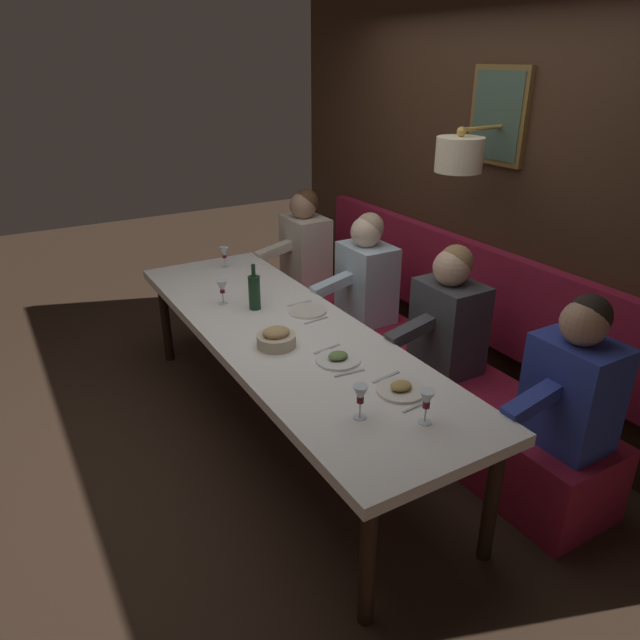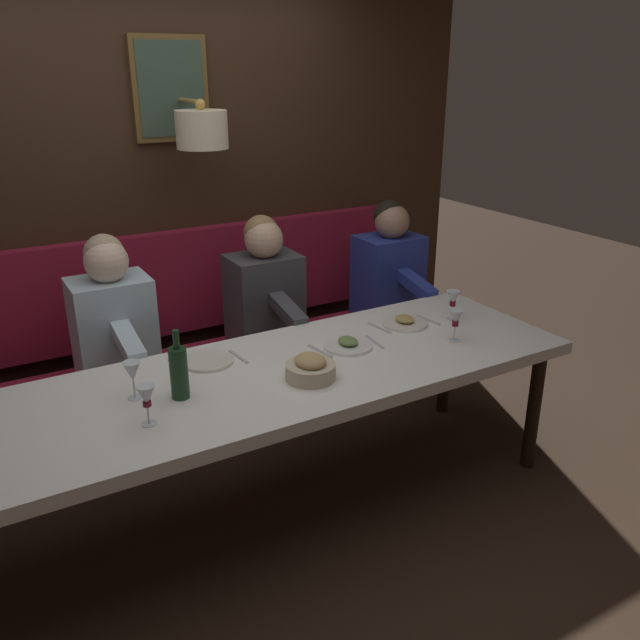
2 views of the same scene
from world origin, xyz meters
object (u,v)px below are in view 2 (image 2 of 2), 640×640
at_px(diner_near, 264,288).
at_px(wine_glass_4, 453,299).
at_px(diner_nearest, 389,266).
at_px(wine_glass_1, 456,319).
at_px(wine_glass_2, 146,397).
at_px(wine_bottle, 179,372).
at_px(bread_bowl, 310,368).
at_px(wine_glass_3, 132,373).
at_px(dining_table, 264,386).
at_px(diner_middle, 112,315).

distance_m(diner_near, wine_glass_4, 1.08).
bearing_deg(diner_nearest, wine_glass_4, 168.78).
bearing_deg(diner_nearest, wine_glass_1, 161.64).
relative_size(diner_nearest, wine_glass_4, 4.82).
height_order(wine_glass_2, wine_bottle, wine_bottle).
distance_m(wine_bottle, bread_bowl, 0.57).
xyz_separation_m(wine_glass_2, wine_glass_3, (0.24, -0.01, 0.00)).
height_order(dining_table, wine_glass_1, wine_glass_1).
height_order(diner_nearest, diner_near, same).
distance_m(dining_table, wine_glass_4, 1.19).
height_order(wine_glass_3, bread_bowl, wine_glass_3).
distance_m(wine_glass_1, wine_glass_3, 1.56).
bearing_deg(wine_glass_3, diner_near, -50.58).
xyz_separation_m(diner_near, wine_glass_2, (-1.05, 1.00, 0.04)).
bearing_deg(bread_bowl, diner_nearest, -48.75).
height_order(diner_nearest, wine_glass_4, diner_nearest).
distance_m(wine_glass_3, wine_glass_4, 1.72).
relative_size(wine_glass_1, wine_glass_3, 1.00).
bearing_deg(wine_bottle, wine_glass_2, 129.70).
height_order(wine_glass_1, wine_glass_4, same).
distance_m(dining_table, wine_glass_2, 0.62).
bearing_deg(wine_glass_2, wine_glass_4, -81.48).
height_order(dining_table, wine_glass_2, wine_glass_2).
bearing_deg(diner_near, diner_middle, 90.00).
height_order(dining_table, wine_bottle, wine_bottle).
height_order(diner_nearest, diner_middle, same).
relative_size(wine_glass_2, wine_glass_3, 1.00).
bearing_deg(diner_near, wine_bottle, 137.60).
relative_size(wine_glass_1, wine_glass_4, 1.00).
bearing_deg(diner_nearest, wine_glass_2, 119.00).
bearing_deg(wine_bottle, diner_nearest, -62.27).
relative_size(diner_near, wine_glass_1, 4.82).
distance_m(diner_near, wine_glass_1, 1.16).
relative_size(wine_glass_4, wine_bottle, 0.55).
xyz_separation_m(dining_table, diner_middle, (0.88, 0.44, 0.13)).
xyz_separation_m(diner_nearest, diner_near, (0.00, 0.89, 0.00)).
height_order(wine_glass_2, wine_glass_3, same).
height_order(dining_table, wine_glass_4, wine_glass_4).
distance_m(wine_glass_2, bread_bowl, 0.73).
distance_m(diner_nearest, diner_near, 0.89).
bearing_deg(diner_nearest, bread_bowl, 131.25).
relative_size(diner_near, wine_glass_3, 4.82).
height_order(wine_glass_4, bread_bowl, wine_glass_4).
bearing_deg(dining_table, diner_middle, 26.43).
bearing_deg(wine_bottle, dining_table, -87.15).
xyz_separation_m(diner_nearest, wine_glass_3, (-0.81, 1.88, 0.04)).
distance_m(diner_middle, wine_glass_1, 1.75).
xyz_separation_m(diner_middle, wine_glass_4, (-0.79, -1.61, 0.04)).
relative_size(dining_table, wine_glass_2, 18.12).
height_order(diner_middle, wine_glass_2, diner_middle).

